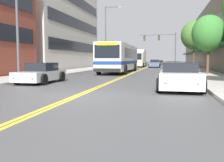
# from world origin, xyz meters

# --- Properties ---
(ground_plane) EXTENTS (240.00, 240.00, 0.00)m
(ground_plane) POSITION_xyz_m (0.00, 37.00, 0.00)
(ground_plane) COLOR #4C4C4F
(sidewalk_left) EXTENTS (3.58, 106.00, 0.16)m
(sidewalk_left) POSITION_xyz_m (-7.29, 37.00, 0.08)
(sidewalk_left) COLOR #B2ADA5
(sidewalk_left) RESTS_ON ground_plane
(sidewalk_right) EXTENTS (3.58, 106.00, 0.16)m
(sidewalk_right) POSITION_xyz_m (7.29, 37.00, 0.08)
(sidewalk_right) COLOR #B2ADA5
(sidewalk_right) RESTS_ON ground_plane
(centre_line) EXTENTS (0.34, 106.00, 0.01)m
(centre_line) POSITION_xyz_m (0.00, 37.00, 0.00)
(centre_line) COLOR yellow
(centre_line) RESTS_ON ground_plane
(storefront_row_right) EXTENTS (9.10, 68.00, 9.56)m
(storefront_row_right) POSITION_xyz_m (13.32, 37.00, 4.78)
(storefront_row_right) COLOR gray
(storefront_row_right) RESTS_ON ground_plane
(city_bus) EXTENTS (2.93, 12.40, 3.08)m
(city_bus) POSITION_xyz_m (-1.61, 18.28, 1.74)
(city_bus) COLOR silver
(city_bus) RESTS_ON ground_plane
(car_silver_parked_left_near) EXTENTS (1.96, 4.28, 1.29)m
(car_silver_parked_left_near) POSITION_xyz_m (-4.25, 4.87, 0.60)
(car_silver_parked_left_near) COLOR #B7B7BC
(car_silver_parked_left_near) RESTS_ON ground_plane
(car_black_parked_left_mid) EXTENTS (2.07, 4.42, 1.28)m
(car_black_parked_left_mid) POSITION_xyz_m (-4.37, 28.70, 0.61)
(car_black_parked_left_mid) COLOR black
(car_black_parked_left_mid) RESTS_ON ground_plane
(car_white_parked_right_foreground) EXTENTS (2.14, 4.24, 1.37)m
(car_white_parked_right_foreground) POSITION_xyz_m (4.26, 2.99, 0.64)
(car_white_parked_right_foreground) COLOR white
(car_white_parked_right_foreground) RESTS_ON ground_plane
(car_navy_parked_right_mid) EXTENTS (2.19, 4.76, 1.22)m
(car_navy_parked_right_mid) POSITION_xyz_m (4.42, 22.44, 0.59)
(car_navy_parked_right_mid) COLOR #19234C
(car_navy_parked_right_mid) RESTS_ON ground_plane
(car_slate_blue_moving_lead) EXTENTS (1.99, 4.78, 1.42)m
(car_slate_blue_moving_lead) POSITION_xyz_m (1.52, 35.95, 0.66)
(car_slate_blue_moving_lead) COLOR #475675
(car_slate_blue_moving_lead) RESTS_ON ground_plane
(car_charcoal_moving_second) EXTENTS (2.06, 4.14, 1.19)m
(car_charcoal_moving_second) POSITION_xyz_m (1.95, 57.49, 0.57)
(car_charcoal_moving_second) COLOR #232328
(car_charcoal_moving_second) RESTS_ON ground_plane
(car_red_moving_third) EXTENTS (2.10, 4.41, 1.30)m
(car_red_moving_third) POSITION_xyz_m (0.99, 47.05, 0.60)
(car_red_moving_third) COLOR maroon
(car_red_moving_third) RESTS_ON ground_plane
(box_truck) EXTENTS (2.72, 7.64, 3.31)m
(box_truck) POSITION_xyz_m (-1.75, 38.61, 1.69)
(box_truck) COLOR beige
(box_truck) RESTS_ON ground_plane
(traffic_signal_mast) EXTENTS (7.04, 0.38, 6.52)m
(traffic_signal_mast) POSITION_xyz_m (2.80, 39.36, 4.68)
(traffic_signal_mast) COLOR #47474C
(traffic_signal_mast) RESTS_ON ground_plane
(street_lamp_left_near) EXTENTS (1.96, 0.28, 8.51)m
(street_lamp_left_near) POSITION_xyz_m (-5.06, 4.02, 4.97)
(street_lamp_left_near) COLOR #47474C
(street_lamp_left_near) RESTS_ON ground_plane
(street_lamp_left_far) EXTENTS (2.49, 0.28, 9.24)m
(street_lamp_left_far) POSITION_xyz_m (-4.99, 26.52, 5.42)
(street_lamp_left_far) COLOR #47474C
(street_lamp_left_far) RESTS_ON ground_plane
(street_tree_right_mid) EXTENTS (3.14, 3.14, 5.53)m
(street_tree_right_mid) POSITION_xyz_m (7.47, 15.57, 3.94)
(street_tree_right_mid) COLOR brown
(street_tree_right_mid) RESTS_ON sidewalk_right
(street_tree_right_far) EXTENTS (3.43, 3.43, 6.32)m
(street_tree_right_far) POSITION_xyz_m (7.07, 24.42, 4.58)
(street_tree_right_far) COLOR brown
(street_tree_right_far) RESTS_ON sidewalk_right
(fire_hydrant) EXTENTS (0.30, 0.22, 0.79)m
(fire_hydrant) POSITION_xyz_m (5.95, 10.47, 0.55)
(fire_hydrant) COLOR red
(fire_hydrant) RESTS_ON sidewalk_right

